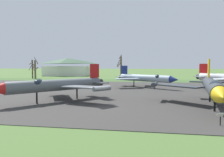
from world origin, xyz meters
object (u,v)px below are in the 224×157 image
Objects in this scene: info_placard_rear_left at (220,117)px; jet_fighter_rear_right at (57,85)px; visitor_building at (68,67)px; jet_fighter_rear_left at (213,87)px; jet_fighter_rear_center at (145,78)px.

info_placard_rear_left is 0.08× the size of jet_fighter_rear_right.
jet_fighter_rear_right is 74.58m from visitor_building.
info_placard_rear_left is 89.89m from visitor_building.
info_placard_rear_left is 19.68m from jet_fighter_rear_right.
jet_fighter_rear_center is at bearing 111.40° from jet_fighter_rear_left.
visitor_building reaches higher than jet_fighter_rear_center.
info_placard_rear_left is (6.15, -28.19, -1.45)m from jet_fighter_rear_center.
jet_fighter_rear_center is at bearing -53.64° from visitor_building.
jet_fighter_rear_right is (-17.58, 8.72, 1.53)m from info_placard_rear_left.
jet_fighter_rear_left is 83.77m from visitor_building.
jet_fighter_rear_left is at bearing -68.60° from jet_fighter_rear_center.
jet_fighter_rear_left is 15.36× the size of info_placard_rear_left.
visitor_building reaches higher than jet_fighter_rear_left.
info_placard_rear_left is at bearing -26.38° from jet_fighter_rear_right.
jet_fighter_rear_left is at bearing -57.45° from visitor_building.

